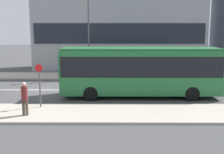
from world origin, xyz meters
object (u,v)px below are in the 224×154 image
Objects in this scene: city_bus at (140,69)px; bus_stop_sign at (40,82)px; parked_car_0 at (213,75)px; street_lamp at (89,28)px; pedestrian_near_stop at (25,96)px.

city_bus reaches higher than bus_stop_sign.
bus_stop_sign reaches higher than parked_car_0.
street_lamp reaches higher than parked_car_0.
bus_stop_sign is 0.34× the size of street_lamp.
bus_stop_sign is at bearing -101.17° from street_lamp.
bus_stop_sign is (0.41, 1.62, 0.49)m from pedestrian_near_stop.
pedestrian_near_stop is at bearing -143.04° from parked_car_0.
bus_stop_sign is at bearing -158.74° from city_bus.
pedestrian_near_stop is 0.24× the size of street_lamp.
street_lamp is at bearing 114.84° from city_bus.
city_bus is at bearing -59.64° from street_lamp.
parked_car_0 is 15.97m from bus_stop_sign.
parked_car_0 is 17.21m from pedestrian_near_stop.
street_lamp is (-4.17, 7.11, 2.78)m from city_bus.
city_bus is 8.70m from street_lamp.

